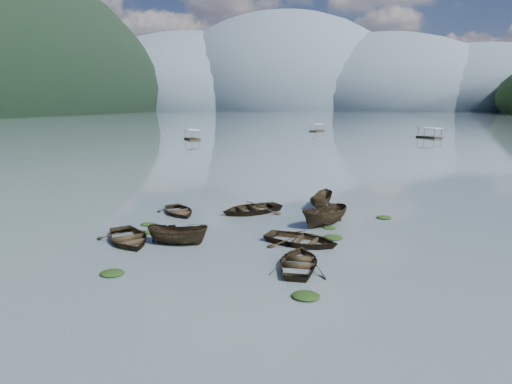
# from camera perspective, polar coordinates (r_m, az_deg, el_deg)

# --- Properties ---
(ground_plane) EXTENTS (2400.00, 2400.00, 0.00)m
(ground_plane) POSITION_cam_1_polar(r_m,az_deg,el_deg) (19.64, -4.86, -13.11)
(ground_plane) COLOR #4C5A5F
(haze_mtn_a) EXTENTS (520.00, 520.00, 280.00)m
(haze_mtn_a) POSITION_cam_1_polar(r_m,az_deg,el_deg) (954.58, -8.46, 11.51)
(haze_mtn_a) COLOR #475666
(haze_mtn_a) RESTS_ON ground
(haze_mtn_b) EXTENTS (520.00, 520.00, 340.00)m
(haze_mtn_b) POSITION_cam_1_polar(r_m,az_deg,el_deg) (919.58, 3.85, 11.59)
(haze_mtn_b) COLOR #475666
(haze_mtn_b) RESTS_ON ground
(haze_mtn_c) EXTENTS (520.00, 520.00, 260.00)m
(haze_mtn_c) POSITION_cam_1_polar(r_m,az_deg,el_deg) (927.38, 16.52, 11.14)
(haze_mtn_c) COLOR #475666
(haze_mtn_c) RESTS_ON ground
(haze_mtn_d) EXTENTS (520.00, 520.00, 220.00)m
(haze_mtn_d) POSITION_cam_1_polar(r_m,az_deg,el_deg) (970.25, 27.25, 10.33)
(haze_mtn_d) COLOR #475666
(haze_mtn_d) RESTS_ON ground
(rowboat_0) EXTENTS (5.56, 5.78, 0.97)m
(rowboat_0) POSITION_cam_1_polar(r_m,az_deg,el_deg) (26.52, -17.78, -6.85)
(rowboat_0) COLOR black
(rowboat_0) RESTS_ON ground
(rowboat_2) EXTENTS (3.97, 1.64, 1.51)m
(rowboat_2) POSITION_cam_1_polar(r_m,az_deg,el_deg) (25.39, -11.04, -7.33)
(rowboat_2) COLOR black
(rowboat_2) RESTS_ON ground
(rowboat_3) EXTENTS (3.25, 4.41, 0.88)m
(rowboat_3) POSITION_cam_1_polar(r_m,az_deg,el_deg) (21.78, 6.21, -10.52)
(rowboat_3) COLOR black
(rowboat_3) RESTS_ON ground
(rowboat_4) EXTENTS (5.53, 4.72, 0.97)m
(rowboat_4) POSITION_cam_1_polar(r_m,az_deg,el_deg) (25.10, 6.46, -7.41)
(rowboat_4) COLOR black
(rowboat_4) RESTS_ON ground
(rowboat_5) EXTENTS (4.15, 4.28, 1.68)m
(rowboat_5) POSITION_cam_1_polar(r_m,az_deg,el_deg) (29.08, 9.77, -4.76)
(rowboat_5) COLOR black
(rowboat_5) RESTS_ON ground
(rowboat_6) EXTENTS (4.84, 5.09, 0.86)m
(rowboat_6) POSITION_cam_1_polar(r_m,az_deg,el_deg) (32.34, -10.96, -3.08)
(rowboat_6) COLOR black
(rowboat_6) RESTS_ON ground
(rowboat_7) EXTENTS (6.24, 5.96, 1.05)m
(rowboat_7) POSITION_cam_1_polar(r_m,az_deg,el_deg) (32.11, -0.69, -2.96)
(rowboat_7) COLOR black
(rowboat_7) RESTS_ON ground
(rowboat_8) EXTENTS (2.53, 4.10, 1.48)m
(rowboat_8) POSITION_cam_1_polar(r_m,az_deg,el_deg) (34.26, 9.23, -2.15)
(rowboat_8) COLOR black
(rowboat_8) RESTS_ON ground
(weed_clump_0) EXTENTS (1.25, 1.02, 0.27)m
(weed_clump_0) POSITION_cam_1_polar(r_m,az_deg,el_deg) (21.94, -19.85, -11.03)
(weed_clump_0) COLOR black
(weed_clump_0) RESTS_ON ground
(weed_clump_1) EXTENTS (0.95, 0.76, 0.21)m
(weed_clump_1) POSITION_cam_1_polar(r_m,az_deg,el_deg) (28.01, -15.00, -5.66)
(weed_clump_1) COLOR black
(weed_clump_1) RESTS_ON ground
(weed_clump_2) EXTENTS (1.29, 1.04, 0.28)m
(weed_clump_2) POSITION_cam_1_polar(r_m,az_deg,el_deg) (18.57, 7.13, -14.73)
(weed_clump_2) COLOR black
(weed_clump_2) RESTS_ON ground
(weed_clump_3) EXTENTS (0.91, 0.76, 0.20)m
(weed_clump_3) POSITION_cam_1_polar(r_m,az_deg,el_deg) (28.48, 10.48, -5.15)
(weed_clump_3) COLOR black
(weed_clump_3) RESTS_ON ground
(weed_clump_4) EXTENTS (1.29, 1.02, 0.27)m
(weed_clump_4) POSITION_cam_1_polar(r_m,az_deg,el_deg) (26.44, 10.92, -6.53)
(weed_clump_4) COLOR black
(weed_clump_4) RESTS_ON ground
(weed_clump_5) EXTENTS (1.08, 0.87, 0.23)m
(weed_clump_5) POSITION_cam_1_polar(r_m,az_deg,el_deg) (29.81, -15.14, -4.59)
(weed_clump_5) COLOR black
(weed_clump_5) RESTS_ON ground
(weed_clump_6) EXTENTS (0.90, 0.75, 0.19)m
(weed_clump_6) POSITION_cam_1_polar(r_m,az_deg,el_deg) (27.63, -9.83, -5.67)
(weed_clump_6) COLOR black
(weed_clump_6) RESTS_ON ground
(weed_clump_7) EXTENTS (1.15, 0.92, 0.25)m
(weed_clump_7) POSITION_cam_1_polar(r_m,az_deg,el_deg) (32.00, 17.80, -3.61)
(weed_clump_7) COLOR black
(weed_clump_7) RESTS_ON ground
(pontoon_left) EXTENTS (5.71, 6.97, 2.50)m
(pontoon_left) POSITION_cam_1_polar(r_m,az_deg,el_deg) (104.07, -9.09, 7.38)
(pontoon_left) COLOR black
(pontoon_left) RESTS_ON ground
(pontoon_centre) EXTENTS (5.29, 6.67, 2.38)m
(pontoon_centre) POSITION_cam_1_polar(r_m,az_deg,el_deg) (139.58, 8.67, 8.57)
(pontoon_centre) COLOR black
(pontoon_centre) RESTS_ON ground
(pontoon_right) EXTENTS (5.71, 7.42, 2.64)m
(pontoon_right) POSITION_cam_1_polar(r_m,az_deg,el_deg) (117.95, 23.47, 7.08)
(pontoon_right) COLOR black
(pontoon_right) RESTS_ON ground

